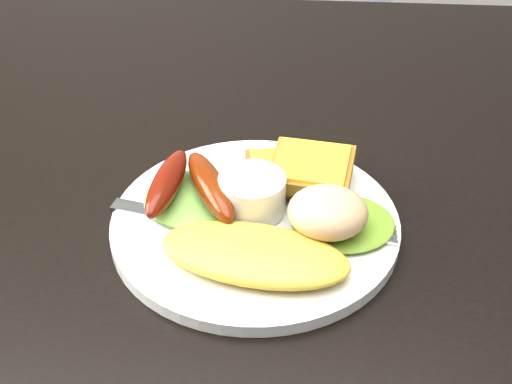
% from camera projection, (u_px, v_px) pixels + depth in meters
% --- Properties ---
extents(dining_table, '(1.20, 0.80, 0.04)m').
position_uv_depth(dining_table, '(315.00, 177.00, 0.70)').
color(dining_table, black).
rests_on(dining_table, ground).
extents(dining_chair, '(0.47, 0.47, 0.04)m').
position_uv_depth(dining_chair, '(318.00, 48.00, 1.56)').
color(dining_chair, '#9F8C4E').
rests_on(dining_chair, ground).
extents(plate, '(0.24, 0.24, 0.01)m').
position_uv_depth(plate, '(255.00, 224.00, 0.60)').
color(plate, white).
rests_on(plate, dining_table).
extents(lettuce_left, '(0.10, 0.10, 0.01)m').
position_uv_depth(lettuce_left, '(197.00, 199.00, 0.61)').
color(lettuce_left, '#4E9430').
rests_on(lettuce_left, plate).
extents(lettuce_right, '(0.10, 0.09, 0.01)m').
position_uv_depth(lettuce_right, '(343.00, 223.00, 0.59)').
color(lettuce_right, '#57911C').
rests_on(lettuce_right, plate).
extents(omelette, '(0.16, 0.09, 0.02)m').
position_uv_depth(omelette, '(254.00, 254.00, 0.55)').
color(omelette, yellow).
rests_on(omelette, plate).
extents(sausage_a, '(0.04, 0.10, 0.02)m').
position_uv_depth(sausage_a, '(167.00, 183.00, 0.60)').
color(sausage_a, '#640D0C').
rests_on(sausage_a, lettuce_left).
extents(sausage_b, '(0.07, 0.10, 0.02)m').
position_uv_depth(sausage_b, '(210.00, 186.00, 0.60)').
color(sausage_b, maroon).
rests_on(sausage_b, lettuce_left).
extents(ramekin, '(0.07, 0.07, 0.03)m').
position_uv_depth(ramekin, '(252.00, 194.00, 0.59)').
color(ramekin, white).
rests_on(ramekin, plate).
extents(toast_a, '(0.08, 0.08, 0.01)m').
position_uv_depth(toast_a, '(284.00, 173.00, 0.64)').
color(toast_a, '#944B1C').
rests_on(toast_a, plate).
extents(toast_b, '(0.08, 0.08, 0.01)m').
position_uv_depth(toast_b, '(311.00, 168.00, 0.62)').
color(toast_b, olive).
rests_on(toast_b, toast_a).
extents(potato_salad, '(0.07, 0.06, 0.03)m').
position_uv_depth(potato_salad, '(328.00, 212.00, 0.56)').
color(potato_salad, beige).
rests_on(potato_salad, lettuce_right).
extents(fork, '(0.18, 0.05, 0.00)m').
position_uv_depth(fork, '(212.00, 224.00, 0.59)').
color(fork, '#ADAFB7').
rests_on(fork, plate).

